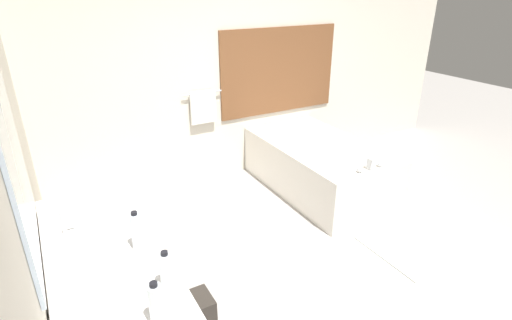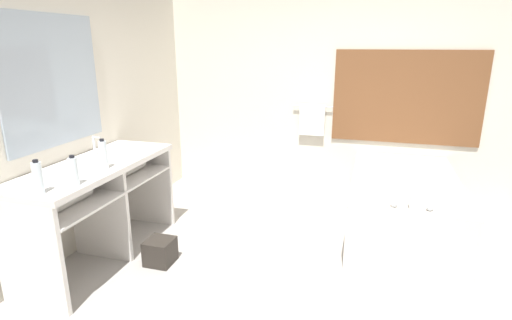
% 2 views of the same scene
% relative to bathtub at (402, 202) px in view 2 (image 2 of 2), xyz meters
% --- Properties ---
extents(ground_plane, '(16.00, 16.00, 0.00)m').
position_rel_bathtub_xyz_m(ground_plane, '(-0.81, -1.26, -0.33)').
color(ground_plane, '#A8A39E').
rests_on(ground_plane, ground).
extents(wall_back_with_blinds, '(7.40, 0.13, 2.70)m').
position_rel_bathtub_xyz_m(wall_back_with_blinds, '(-0.78, 0.97, 1.02)').
color(wall_back_with_blinds, silver).
rests_on(wall_back_with_blinds, ground_plane).
extents(wall_left_with_mirror, '(0.08, 7.40, 2.70)m').
position_rel_bathtub_xyz_m(wall_left_with_mirror, '(-3.04, -1.26, 1.02)').
color(wall_left_with_mirror, silver).
rests_on(wall_left_with_mirror, ground_plane).
extents(vanity_counter, '(0.64, 1.64, 0.91)m').
position_rel_bathtub_xyz_m(vanity_counter, '(-2.67, -1.31, 0.34)').
color(vanity_counter, white).
rests_on(vanity_counter, ground_plane).
extents(sink_faucet, '(0.09, 0.04, 0.18)m').
position_rel_bathtub_xyz_m(sink_faucet, '(-2.85, -1.08, 0.67)').
color(sink_faucet, silver).
rests_on(sink_faucet, vanity_counter).
extents(bathtub, '(1.04, 1.86, 0.72)m').
position_rel_bathtub_xyz_m(bathtub, '(0.00, 0.00, 0.00)').
color(bathtub, silver).
rests_on(bathtub, ground_plane).
extents(water_bottle_1, '(0.07, 0.07, 0.25)m').
position_rel_bathtub_xyz_m(water_bottle_1, '(-2.56, -2.06, 0.70)').
color(water_bottle_1, white).
rests_on(water_bottle_1, vanity_counter).
extents(water_bottle_2, '(0.07, 0.07, 0.26)m').
position_rel_bathtub_xyz_m(water_bottle_2, '(-2.49, -1.44, 0.70)').
color(water_bottle_2, white).
rests_on(water_bottle_2, vanity_counter).
extents(water_bottle_3, '(0.07, 0.07, 0.23)m').
position_rel_bathtub_xyz_m(water_bottle_3, '(-2.44, -1.84, 0.69)').
color(water_bottle_3, white).
rests_on(water_bottle_3, vanity_counter).
extents(waste_bin, '(0.24, 0.24, 0.23)m').
position_rel_bathtub_xyz_m(waste_bin, '(-2.11, -1.29, -0.22)').
color(waste_bin, '#2D2823').
rests_on(waste_bin, ground_plane).
extents(bath_mat, '(0.53, 0.78, 0.02)m').
position_rel_bathtub_xyz_m(bath_mat, '(-0.07, -1.42, -0.32)').
color(bath_mat, white).
rests_on(bath_mat, ground_plane).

